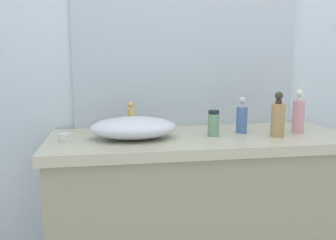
% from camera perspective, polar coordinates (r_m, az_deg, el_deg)
% --- Properties ---
extents(bathroom_wall_rear, '(6.00, 0.06, 2.60)m').
position_cam_1_polar(bathroom_wall_rear, '(2.01, 3.43, 10.38)').
color(bathroom_wall_rear, silver).
rests_on(bathroom_wall_rear, ground).
extents(vanity_counter, '(1.40, 0.56, 0.91)m').
position_cam_1_polar(vanity_counter, '(1.87, 4.83, -16.17)').
color(vanity_counter, gray).
rests_on(vanity_counter, ground).
extents(wall_mirror_panel, '(1.19, 0.01, 0.93)m').
position_cam_1_polar(wall_mirror_panel, '(1.97, 3.09, 12.66)').
color(wall_mirror_panel, '#B2BCC6').
rests_on(wall_mirror_panel, vanity_counter).
extents(sink_basin, '(0.39, 0.28, 0.10)m').
position_cam_1_polar(sink_basin, '(1.65, -5.40, -1.20)').
color(sink_basin, silver).
rests_on(sink_basin, vanity_counter).
extents(faucet, '(0.03, 0.13, 0.15)m').
position_cam_1_polar(faucet, '(1.80, -5.80, 0.81)').
color(faucet, tan).
rests_on(faucet, vanity_counter).
extents(soap_dispenser, '(0.06, 0.06, 0.21)m').
position_cam_1_polar(soap_dispenser, '(1.75, 16.79, 0.34)').
color(soap_dispenser, tan).
rests_on(soap_dispenser, vanity_counter).
extents(lotion_bottle, '(0.05, 0.05, 0.12)m').
position_cam_1_polar(lotion_bottle, '(1.70, 7.12, -0.53)').
color(lotion_bottle, gray).
rests_on(lotion_bottle, vanity_counter).
extents(perfume_bottle, '(0.06, 0.06, 0.21)m').
position_cam_1_polar(perfume_bottle, '(1.88, 19.70, 0.82)').
color(perfume_bottle, pink).
rests_on(perfume_bottle, vanity_counter).
extents(spray_can, '(0.05, 0.05, 0.17)m').
position_cam_1_polar(spray_can, '(1.80, 11.45, 0.31)').
color(spray_can, '#4C6AA0').
rests_on(spray_can, vanity_counter).
extents(candle_jar, '(0.05, 0.05, 0.04)m').
position_cam_1_polar(candle_jar, '(1.64, -15.87, -2.67)').
color(candle_jar, silver).
rests_on(candle_jar, vanity_counter).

